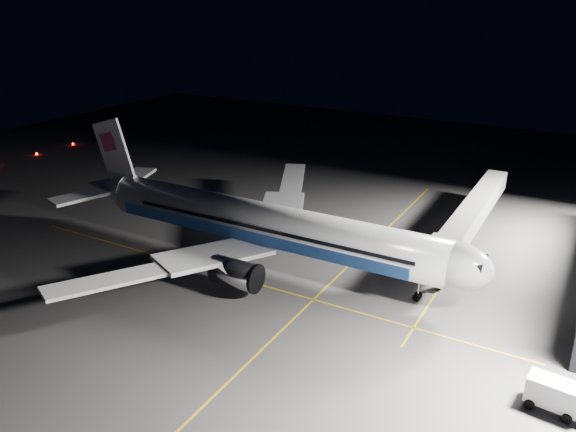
% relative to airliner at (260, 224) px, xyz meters
% --- Properties ---
extents(ground, '(200.00, 200.00, 0.00)m').
position_rel_airliner_xyz_m(ground, '(1.08, 0.00, -5.16)').
color(ground, '#4C4C4F').
rests_on(ground, ground).
extents(guide_line_main, '(0.25, 80.00, 0.01)m').
position_rel_airliner_xyz_m(guide_line_main, '(11.08, 0.00, -5.16)').
color(guide_line_main, gold).
rests_on(guide_line_main, ground).
extents(guide_line_cross, '(70.00, 0.25, 0.01)m').
position_rel_airliner_xyz_m(guide_line_cross, '(1.08, -6.00, -5.16)').
color(guide_line_cross, gold).
rests_on(guide_line_cross, ground).
extents(guide_line_side, '(0.25, 40.00, 0.01)m').
position_rel_airliner_xyz_m(guide_line_side, '(23.08, 10.00, -5.16)').
color(guide_line_side, gold).
rests_on(guide_line_side, ground).
extents(airliner, '(61.48, 54.22, 16.64)m').
position_rel_airliner_xyz_m(airliner, '(0.00, 0.00, 0.00)').
color(airliner, silver).
rests_on(airliner, ground).
extents(jet_bridge, '(3.60, 34.40, 6.30)m').
position_rel_airliner_xyz_m(jet_bridge, '(23.08, 18.06, -0.58)').
color(jet_bridge, '#B2B2B7').
rests_on(jet_bridge, ground).
extents(service_truck, '(5.70, 2.90, 2.81)m').
position_rel_airliner_xyz_m(service_truck, '(37.67, -12.34, -3.66)').
color(service_truck, silver).
rests_on(service_truck, ground).
extents(baggage_tug, '(2.91, 2.57, 1.79)m').
position_rel_airliner_xyz_m(baggage_tug, '(-3.35, 15.74, -4.34)').
color(baggage_tug, black).
rests_on(baggage_tug, ground).
extents(safety_cone_a, '(0.46, 0.46, 0.68)m').
position_rel_airliner_xyz_m(safety_cone_a, '(7.08, 9.99, -4.82)').
color(safety_cone_a, '#DE5209').
rests_on(safety_cone_a, ground).
extents(safety_cone_b, '(0.40, 0.40, 0.61)m').
position_rel_airliner_xyz_m(safety_cone_b, '(7.08, 13.11, -4.86)').
color(safety_cone_b, '#DE5209').
rests_on(safety_cone_b, ground).
extents(safety_cone_c, '(0.40, 0.40, 0.60)m').
position_rel_airliner_xyz_m(safety_cone_c, '(2.82, 12.88, -4.86)').
color(safety_cone_c, '#DE5209').
rests_on(safety_cone_c, ground).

